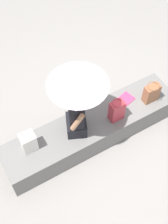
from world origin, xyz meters
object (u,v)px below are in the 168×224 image
at_px(parasol, 78,80).
at_px(tote_bag_canvas, 117,110).
at_px(magazine, 125,100).
at_px(person_seated, 76,114).
at_px(handbag_black, 151,93).
at_px(shoulder_bag_spare, 28,142).

distance_m(parasol, tote_bag_canvas, 1.00).
distance_m(parasol, magazine, 1.31).
distance_m(person_seated, parasol, 0.63).
relative_size(parasol, tote_bag_canvas, 2.98).
relative_size(handbag_black, tote_bag_canvas, 0.87).
bearing_deg(tote_bag_canvas, person_seated, -11.51).
height_order(person_seated, shoulder_bag_spare, person_seated).
bearing_deg(handbag_black, shoulder_bag_spare, -4.81).
bearing_deg(tote_bag_canvas, shoulder_bag_spare, -7.93).
height_order(handbag_black, magazine, handbag_black).
xyz_separation_m(parasol, magazine, (-0.84, -0.04, -1.00)).
bearing_deg(person_seated, parasol, -145.38).
xyz_separation_m(person_seated, handbag_black, (-1.25, 0.10, -0.23)).
height_order(parasol, tote_bag_canvas, parasol).
bearing_deg(shoulder_bag_spare, handbag_black, 175.19).
bearing_deg(handbag_black, person_seated, -4.79).
bearing_deg(handbag_black, magazine, -28.56).
height_order(shoulder_bag_spare, magazine, shoulder_bag_spare).
distance_m(person_seated, magazine, 0.99).
xyz_separation_m(person_seated, tote_bag_canvas, (-0.61, 0.12, -0.20)).
bearing_deg(handbag_black, tote_bag_canvas, 1.64).
relative_size(person_seated, shoulder_bag_spare, 2.73).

